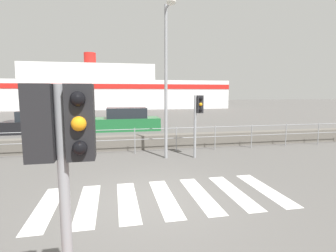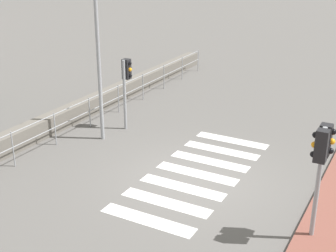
# 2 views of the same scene
# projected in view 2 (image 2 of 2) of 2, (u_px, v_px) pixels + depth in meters

# --- Properties ---
(ground_plane) EXTENTS (160.00, 160.00, 0.00)m
(ground_plane) POSITION_uv_depth(u_px,v_px,m) (192.00, 178.00, 12.87)
(ground_plane) COLOR #565451
(crosswalk) EXTENTS (5.85, 2.40, 0.01)m
(crosswalk) POSITION_uv_depth(u_px,v_px,m) (197.00, 173.00, 13.13)
(crosswalk) COLOR silver
(crosswalk) RESTS_ON ground_plane
(seawall) EXTENTS (23.76, 0.55, 0.62)m
(seawall) POSITION_uv_depth(u_px,v_px,m) (35.00, 131.00, 15.30)
(seawall) COLOR #605B54
(seawall) RESTS_ON ground_plane
(harbor_fence) EXTENTS (21.43, 0.04, 1.08)m
(harbor_fence) POSITION_uv_depth(u_px,v_px,m) (55.00, 124.00, 14.76)
(harbor_fence) COLOR gray
(harbor_fence) RESTS_ON ground_plane
(traffic_light_near) EXTENTS (0.58, 0.41, 2.62)m
(traffic_light_near) POSITION_uv_depth(u_px,v_px,m) (322.00, 153.00, 9.47)
(traffic_light_near) COLOR gray
(traffic_light_near) RESTS_ON ground_plane
(traffic_light_far) EXTENTS (0.34, 0.32, 2.44)m
(traffic_light_far) POSITION_uv_depth(u_px,v_px,m) (126.00, 78.00, 15.76)
(traffic_light_far) COLOR gray
(traffic_light_far) RESTS_ON ground_plane
(streetlamp) EXTENTS (0.32, 1.16, 5.73)m
(streetlamp) POSITION_uv_depth(u_px,v_px,m) (103.00, 31.00, 14.09)
(streetlamp) COLOR gray
(streetlamp) RESTS_ON ground_plane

